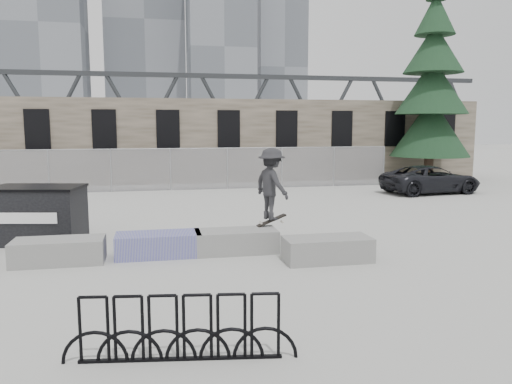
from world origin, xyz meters
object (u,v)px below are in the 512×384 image
bike_rack (180,329)px  suv (431,179)px  planter_center_right (236,240)px  planter_offset (327,248)px  spruce_tree (432,90)px  planter_far_left (59,250)px  dumpster (38,214)px  planter_center_left (159,244)px  skateboarder (272,184)px

bike_rack → suv: bearing=49.7°
planter_center_right → planter_offset: size_ratio=1.00×
spruce_tree → suv: spruce_tree is taller
bike_rack → planter_center_right: bearing=73.3°
planter_offset → bike_rack: 5.58m
planter_center_right → bike_rack: bike_rack is taller
planter_far_left → planter_offset: bearing=-9.8°
dumpster → spruce_tree: 21.58m
planter_center_left → bike_rack: 5.51m
dumpster → spruce_tree: spruce_tree is taller
planter_center_left → suv: size_ratio=0.44×
bike_rack → spruce_tree: spruce_tree is taller
planter_center_left → planter_far_left: bearing=-175.4°
dumpster → suv: 16.93m
dumpster → bike_rack: 8.31m
bike_rack → planter_center_left: bearing=92.4°
bike_rack → planter_far_left: bearing=114.8°
spruce_tree → planter_center_right: bearing=-134.4°
planter_center_left → skateboarder: skateboarder is taller
planter_far_left → skateboarder: skateboarder is taller
planter_far_left → planter_center_left: size_ratio=1.00×
dumpster → skateboarder: size_ratio=1.27×
planter_center_right → planter_offset: (1.93, -1.21, 0.00)m
planter_far_left → dumpster: bearing=111.7°
planter_far_left → planter_center_left: same height
dumpster → suv: dumpster is taller
planter_center_right → planter_offset: bearing=-32.2°
planter_far_left → planter_center_right: size_ratio=1.00×
planter_center_right → bike_rack: size_ratio=0.64×
planter_center_left → skateboarder: size_ratio=1.00×
dumpster → planter_offset: bearing=-14.0°
planter_far_left → planter_center_right: 4.11m
planter_center_left → planter_offset: bearing=-17.8°
skateboarder → planter_far_left: bearing=72.2°
planter_far_left → dumpster: 2.48m
planter_offset → planter_center_right: bearing=147.8°
planter_center_right → skateboarder: skateboarder is taller
bike_rack → skateboarder: skateboarder is taller
suv → planter_far_left: bearing=115.3°
planter_center_right → spruce_tree: 19.14m
spruce_tree → suv: (-2.47, -4.39, -4.37)m
bike_rack → dumpster: bearing=113.9°
planter_center_left → dumpster: (-3.12, 2.09, 0.46)m
planter_far_left → planter_center_right: bearing=2.4°
planter_center_left → spruce_tree: 20.45m
planter_center_left → suv: 15.23m
planter_center_right → suv: 13.75m
planter_far_left → bike_rack: size_ratio=0.64×
planter_far_left → planter_offset: (6.03, -1.04, 0.00)m
planter_far_left → planter_center_right: same height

